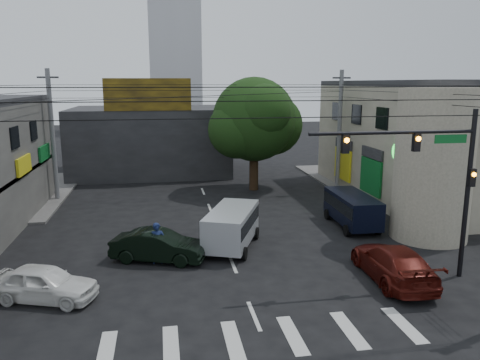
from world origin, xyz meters
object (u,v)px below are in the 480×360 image
object	(u,v)px
white_compact	(44,283)
navy_van	(352,211)
utility_pole_far_left	(53,136)
maroon_sedan	(393,263)
street_tree	(254,120)
traffic_gantry	(433,168)
silver_minivan	(232,229)
dark_sedan	(159,246)
traffic_officer	(157,243)
utility_pole_far_right	(339,131)

from	to	relation	value
white_compact	navy_van	world-z (taller)	navy_van
utility_pole_far_left	white_compact	distance (m)	17.09
maroon_sedan	street_tree	bearing A→B (deg)	-80.16
traffic_gantry	utility_pole_far_left	bearing A→B (deg)	137.14
traffic_gantry	maroon_sedan	xyz separation A→B (m)	(-1.41, 0.13, -4.07)
traffic_gantry	utility_pole_far_left	size ratio (longest dim) A/B	0.78
maroon_sedan	navy_van	bearing A→B (deg)	-97.80
utility_pole_far_left	silver_minivan	xyz separation A→B (m)	(10.80, -11.77, -3.60)
street_tree	utility_pole_far_left	size ratio (longest dim) A/B	0.95
navy_van	street_tree	bearing A→B (deg)	20.75
maroon_sedan	silver_minivan	world-z (taller)	silver_minivan
dark_sedan	white_compact	world-z (taller)	dark_sedan
silver_minivan	maroon_sedan	bearing A→B (deg)	-107.80
dark_sedan	utility_pole_far_left	bearing A→B (deg)	47.93
street_tree	silver_minivan	world-z (taller)	street_tree
dark_sedan	navy_van	distance (m)	11.62
street_tree	utility_pole_far_left	xyz separation A→B (m)	(-14.50, -1.00, -0.87)
utility_pole_far_left	street_tree	bearing A→B (deg)	3.95
traffic_gantry	dark_sedan	distance (m)	12.57
maroon_sedan	navy_van	size ratio (longest dim) A/B	1.10
utility_pole_far_left	dark_sedan	xyz separation A→B (m)	(7.14, -12.99, -3.87)
white_compact	traffic_officer	distance (m)	5.32
traffic_gantry	silver_minivan	bearing A→B (deg)	145.19
street_tree	navy_van	xyz separation A→B (m)	(3.71, -10.47, -4.52)
traffic_gantry	utility_pole_far_left	xyz separation A→B (m)	(-18.32, 17.00, -0.23)
traffic_gantry	navy_van	world-z (taller)	traffic_gantry
utility_pole_far_right	street_tree	bearing A→B (deg)	171.25
utility_pole_far_left	traffic_officer	size ratio (longest dim) A/B	4.77
white_compact	traffic_officer	size ratio (longest dim) A/B	2.28
traffic_gantry	silver_minivan	world-z (taller)	traffic_gantry
maroon_sedan	navy_van	xyz separation A→B (m)	(1.30, 7.41, 0.20)
dark_sedan	navy_van	world-z (taller)	navy_van
white_compact	utility_pole_far_left	bearing A→B (deg)	28.80
maroon_sedan	utility_pole_far_right	bearing A→B (deg)	-101.46
maroon_sedan	silver_minivan	size ratio (longest dim) A/B	1.06
traffic_gantry	silver_minivan	distance (m)	9.94
traffic_gantry	traffic_officer	distance (m)	12.45
dark_sedan	traffic_officer	world-z (taller)	traffic_officer
utility_pole_far_left	white_compact	size ratio (longest dim) A/B	2.09
white_compact	maroon_sedan	size ratio (longest dim) A/B	0.83
silver_minivan	dark_sedan	bearing A→B (deg)	130.45
street_tree	dark_sedan	distance (m)	16.50
street_tree	utility_pole_far_right	distance (m)	6.63
white_compact	navy_van	xyz separation A→B (m)	(15.42, 6.94, 0.26)
maroon_sedan	navy_van	world-z (taller)	navy_van
street_tree	silver_minivan	xyz separation A→B (m)	(-3.70, -12.77, -4.48)
street_tree	utility_pole_far_left	distance (m)	14.56
traffic_gantry	utility_pole_far_left	distance (m)	25.00
silver_minivan	traffic_officer	xyz separation A→B (m)	(-3.71, -1.50, -0.03)
utility_pole_far_right	navy_van	xyz separation A→B (m)	(-2.79, -9.47, -3.64)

